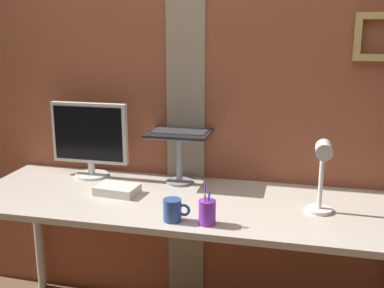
{
  "coord_description": "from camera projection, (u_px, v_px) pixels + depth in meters",
  "views": [
    {
      "loc": [
        0.58,
        -2.05,
        1.6
      ],
      "look_at": [
        0.06,
        0.13,
        1.02
      ],
      "focal_mm": 44.86,
      "sensor_mm": 36.0,
      "label": 1
    }
  ],
  "objects": [
    {
      "name": "brick_wall_back",
      "position": [
        195.0,
        79.0,
        2.55
      ],
      "size": [
        3.36,
        0.15,
        2.6
      ],
      "color": "brown",
      "rests_on": "ground_plane"
    },
    {
      "name": "paper_clutter_stack",
      "position": [
        117.0,
        190.0,
        2.36
      ],
      "size": [
        0.21,
        0.16,
        0.04
      ],
      "primitive_type": "cube",
      "rotation": [
        0.0,
        0.0,
        -0.1
      ],
      "color": "silver",
      "rests_on": "desk"
    },
    {
      "name": "monitor",
      "position": [
        90.0,
        136.0,
        2.58
      ],
      "size": [
        0.42,
        0.18,
        0.41
      ],
      "color": "silver",
      "rests_on": "desk"
    },
    {
      "name": "pen_cup",
      "position": [
        207.0,
        212.0,
        2.0
      ],
      "size": [
        0.07,
        0.07,
        0.17
      ],
      "color": "purple",
      "rests_on": "desk"
    },
    {
      "name": "laptop_stand",
      "position": [
        179.0,
        151.0,
        2.48
      ],
      "size": [
        0.28,
        0.22,
        0.26
      ],
      "color": "gray",
      "rests_on": "desk"
    },
    {
      "name": "laptop",
      "position": [
        182.0,
        120.0,
        2.51
      ],
      "size": [
        0.32,
        0.29,
        0.24
      ],
      "color": "black",
      "rests_on": "laptop_stand"
    },
    {
      "name": "desk_lamp",
      "position": [
        322.0,
        170.0,
        2.04
      ],
      "size": [
        0.12,
        0.2,
        0.34
      ],
      "color": "white",
      "rests_on": "desk"
    },
    {
      "name": "coffee_mug",
      "position": [
        173.0,
        210.0,
        2.03
      ],
      "size": [
        0.12,
        0.08,
        0.1
      ],
      "color": "#2D4C8C",
      "rests_on": "desk"
    },
    {
      "name": "desk",
      "position": [
        187.0,
        214.0,
        2.3
      ],
      "size": [
        2.12,
        0.71,
        0.77
      ],
      "color": "beige",
      "rests_on": "ground_plane"
    }
  ]
}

